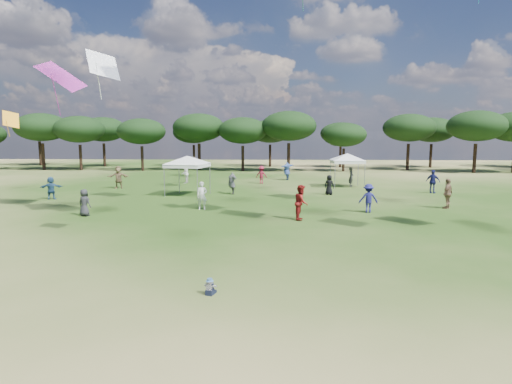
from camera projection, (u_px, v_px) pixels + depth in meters
ground at (212, 320)px, 10.55m from camera, size 140.00×140.00×0.00m
tree_line at (282, 129)px, 56.68m from camera, size 108.78×17.63×7.77m
tent_left at (187, 157)px, 32.13m from camera, size 5.50×5.50×3.30m
tent_right at (347, 155)px, 37.40m from camera, size 5.46×5.46×3.27m
toddler at (210, 287)px, 12.21m from camera, size 0.36×0.39×0.49m
festival_crowd at (249, 182)px, 33.91m from camera, size 29.70×22.41×1.93m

